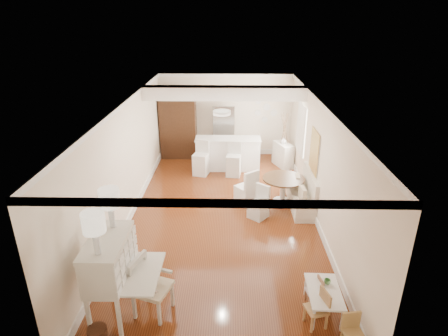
{
  "coord_description": "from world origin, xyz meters",
  "views": [
    {
      "loc": [
        0.2,
        -8.07,
        4.66
      ],
      "look_at": [
        0.03,
        0.3,
        1.18
      ],
      "focal_mm": 30.0,
      "sensor_mm": 36.0,
      "label": 1
    }
  ],
  "objects_px": {
    "kids_chair_a": "(316,309)",
    "pantry_cabinet": "(178,125)",
    "bar_stool_left": "(201,158)",
    "secretary_bureau": "(112,278)",
    "sideboard": "(283,155)",
    "bar_stool_right": "(234,160)",
    "slip_chair_near": "(258,202)",
    "breakfast_counter": "(228,154)",
    "kids_chair_b": "(314,291)",
    "dining_table": "(283,191)",
    "slip_chair_far": "(246,186)",
    "kids_table": "(323,301)",
    "fridge": "(234,132)",
    "wicker_basket": "(98,336)",
    "gustavian_armchair": "(152,287)",
    "kids_chair_c": "(354,334)"
  },
  "relations": [
    {
      "from": "kids_chair_b",
      "to": "bar_stool_left",
      "type": "height_order",
      "value": "bar_stool_left"
    },
    {
      "from": "dining_table",
      "to": "kids_chair_c",
      "type": "bearing_deg",
      "value": -84.26
    },
    {
      "from": "secretary_bureau",
      "to": "kids_table",
      "type": "height_order",
      "value": "secretary_bureau"
    },
    {
      "from": "kids_table",
      "to": "bar_stool_left",
      "type": "xyz_separation_m",
      "value": [
        -2.48,
        5.76,
        0.31
      ]
    },
    {
      "from": "slip_chair_far",
      "to": "pantry_cabinet",
      "type": "distance_m",
      "value": 4.14
    },
    {
      "from": "slip_chair_far",
      "to": "bar_stool_left",
      "type": "distance_m",
      "value": 2.3
    },
    {
      "from": "kids_chair_a",
      "to": "sideboard",
      "type": "relative_size",
      "value": 0.81
    },
    {
      "from": "kids_chair_c",
      "to": "sideboard",
      "type": "bearing_deg",
      "value": 81.5
    },
    {
      "from": "secretary_bureau",
      "to": "fridge",
      "type": "bearing_deg",
      "value": 74.69
    },
    {
      "from": "breakfast_counter",
      "to": "bar_stool_left",
      "type": "height_order",
      "value": "bar_stool_left"
    },
    {
      "from": "breakfast_counter",
      "to": "kids_chair_a",
      "type": "bearing_deg",
      "value": -77.34
    },
    {
      "from": "kids_chair_a",
      "to": "pantry_cabinet",
      "type": "distance_m",
      "value": 8.29
    },
    {
      "from": "dining_table",
      "to": "pantry_cabinet",
      "type": "bearing_deg",
      "value": 132.38
    },
    {
      "from": "bar_stool_right",
      "to": "sideboard",
      "type": "bearing_deg",
      "value": 34.61
    },
    {
      "from": "kids_chair_a",
      "to": "fridge",
      "type": "relative_size",
      "value": 0.37
    },
    {
      "from": "gustavian_armchair",
      "to": "wicker_basket",
      "type": "xyz_separation_m",
      "value": [
        -0.72,
        -0.68,
        -0.36
      ]
    },
    {
      "from": "kids_chair_b",
      "to": "slip_chair_far",
      "type": "xyz_separation_m",
      "value": [
        -1.03,
        3.69,
        0.22
      ]
    },
    {
      "from": "bar_stool_left",
      "to": "sideboard",
      "type": "height_order",
      "value": "bar_stool_left"
    },
    {
      "from": "kids_chair_b",
      "to": "bar_stool_right",
      "type": "bearing_deg",
      "value": -176.92
    },
    {
      "from": "secretary_bureau",
      "to": "sideboard",
      "type": "bearing_deg",
      "value": 61.35
    },
    {
      "from": "slip_chair_near",
      "to": "pantry_cabinet",
      "type": "relative_size",
      "value": 0.36
    },
    {
      "from": "secretary_bureau",
      "to": "sideboard",
      "type": "relative_size",
      "value": 1.8
    },
    {
      "from": "gustavian_armchair",
      "to": "slip_chair_far",
      "type": "bearing_deg",
      "value": -4.85
    },
    {
      "from": "bar_stool_right",
      "to": "secretary_bureau",
      "type": "bearing_deg",
      "value": -101.07
    },
    {
      "from": "kids_chair_a",
      "to": "secretary_bureau",
      "type": "bearing_deg",
      "value": -109.86
    },
    {
      "from": "kids_chair_b",
      "to": "dining_table",
      "type": "bearing_deg",
      "value": 170.4
    },
    {
      "from": "secretary_bureau",
      "to": "slip_chair_far",
      "type": "height_order",
      "value": "secretary_bureau"
    },
    {
      "from": "bar_stool_left",
      "to": "secretary_bureau",
      "type": "bearing_deg",
      "value": -85.65
    },
    {
      "from": "kids_chair_a",
      "to": "dining_table",
      "type": "relative_size",
      "value": 0.61
    },
    {
      "from": "slip_chair_near",
      "to": "breakfast_counter",
      "type": "height_order",
      "value": "breakfast_counter"
    },
    {
      "from": "wicker_basket",
      "to": "bar_stool_left",
      "type": "bearing_deg",
      "value": 80.71
    },
    {
      "from": "secretary_bureau",
      "to": "bar_stool_right",
      "type": "relative_size",
      "value": 1.4
    },
    {
      "from": "wicker_basket",
      "to": "sideboard",
      "type": "xyz_separation_m",
      "value": [
        3.68,
        7.24,
        0.24
      ]
    },
    {
      "from": "wicker_basket",
      "to": "bar_stool_right",
      "type": "distance_m",
      "value": 6.76
    },
    {
      "from": "kids_chair_b",
      "to": "bar_stool_right",
      "type": "height_order",
      "value": "bar_stool_right"
    },
    {
      "from": "secretary_bureau",
      "to": "kids_chair_b",
      "type": "bearing_deg",
      "value": 5.1
    },
    {
      "from": "fridge",
      "to": "gustavian_armchair",
      "type": "bearing_deg",
      "value": -100.56
    },
    {
      "from": "kids_chair_b",
      "to": "sideboard",
      "type": "bearing_deg",
      "value": 166.9
    },
    {
      "from": "bar_stool_right",
      "to": "kids_chair_a",
      "type": "bearing_deg",
      "value": -70.09
    },
    {
      "from": "gustavian_armchair",
      "to": "sideboard",
      "type": "relative_size",
      "value": 1.26
    },
    {
      "from": "bar_stool_left",
      "to": "pantry_cabinet",
      "type": "height_order",
      "value": "pantry_cabinet"
    },
    {
      "from": "kids_chair_b",
      "to": "slip_chair_far",
      "type": "bearing_deg",
      "value": -175.18
    },
    {
      "from": "bar_stool_right",
      "to": "bar_stool_left",
      "type": "bearing_deg",
      "value": -175.99
    },
    {
      "from": "kids_chair_b",
      "to": "gustavian_armchair",
      "type": "bearing_deg",
      "value": -95.49
    },
    {
      "from": "kids_chair_c",
      "to": "pantry_cabinet",
      "type": "bearing_deg",
      "value": 104.58
    },
    {
      "from": "kids_chair_a",
      "to": "bar_stool_right",
      "type": "distance_m",
      "value": 6.13
    },
    {
      "from": "kids_chair_c",
      "to": "slip_chair_near",
      "type": "relative_size",
      "value": 0.73
    },
    {
      "from": "wicker_basket",
      "to": "breakfast_counter",
      "type": "relative_size",
      "value": 0.14
    },
    {
      "from": "kids_table",
      "to": "sideboard",
      "type": "distance_m",
      "value": 6.51
    },
    {
      "from": "slip_chair_far",
      "to": "fridge",
      "type": "bearing_deg",
      "value": -123.58
    }
  ]
}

